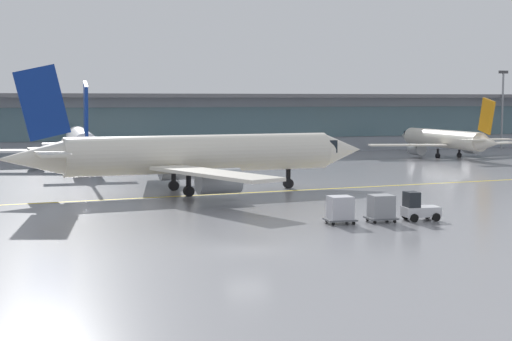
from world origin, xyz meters
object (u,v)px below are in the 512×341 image
object	(u,v)px
gate_airplane_1	(81,143)
cargo_dolly_trailing	(340,209)
baggage_tug	(418,208)
cargo_dolly_lead	(381,207)
apron_light_mast_1	(502,106)
taxiing_regional_jet	(197,155)
gate_airplane_2	(444,139)

from	to	relation	value
gate_airplane_1	cargo_dolly_trailing	distance (m)	51.74
cargo_dolly_trailing	baggage_tug	bearing A→B (deg)	-0.00
cargo_dolly_lead	apron_light_mast_1	xyz separation A→B (m)	(58.18, 66.78, 6.50)
taxiing_regional_jet	apron_light_mast_1	bearing A→B (deg)	30.27
baggage_tug	apron_light_mast_1	size ratio (longest dim) A/B	0.20
gate_airplane_1	apron_light_mast_1	bearing A→B (deg)	-74.78
cargo_dolly_trailing	apron_light_mast_1	bearing A→B (deg)	51.87
gate_airplane_1	apron_light_mast_1	world-z (taller)	apron_light_mast_1
baggage_tug	cargo_dolly_trailing	world-z (taller)	baggage_tug
cargo_dolly_trailing	gate_airplane_1	bearing A→B (deg)	109.29
taxiing_regional_jet	apron_light_mast_1	size ratio (longest dim) A/B	2.58
taxiing_regional_jet	baggage_tug	world-z (taller)	taxiing_regional_jet
gate_airplane_1	taxiing_regional_jet	size ratio (longest dim) A/B	0.91
taxiing_regional_jet	baggage_tug	xyz separation A→B (m)	(11.19, -21.15, -2.63)
gate_airplane_2	cargo_dolly_lead	bearing A→B (deg)	144.90
apron_light_mast_1	taxiing_regional_jet	bearing A→B (deg)	-145.41
cargo_dolly_lead	cargo_dolly_trailing	size ratio (longest dim) A/B	1.00
gate_airplane_2	taxiing_regional_jet	world-z (taller)	taxiing_regional_jet
cargo_dolly_lead	gate_airplane_2	bearing A→B (deg)	58.77
gate_airplane_2	cargo_dolly_trailing	size ratio (longest dim) A/B	12.19
taxiing_regional_jet	gate_airplane_2	bearing A→B (deg)	29.95
gate_airplane_2	taxiing_regional_jet	distance (m)	55.49
apron_light_mast_1	cargo_dolly_lead	bearing A→B (deg)	-131.06
gate_airplane_1	baggage_tug	world-z (taller)	gate_airplane_1
gate_airplane_2	cargo_dolly_trailing	distance (m)	65.92
gate_airplane_1	cargo_dolly_trailing	world-z (taller)	gate_airplane_1
taxiing_regional_jet	baggage_tug	bearing A→B (deg)	-66.44
gate_airplane_1	baggage_tug	distance (m)	54.00
gate_airplane_2	baggage_tug	xyz separation A→B (m)	(-34.66, -52.38, -1.80)
apron_light_mast_1	cargo_dolly_trailing	bearing A→B (deg)	-132.63
cargo_dolly_trailing	apron_light_mast_1	distance (m)	90.67
gate_airplane_2	taxiing_regional_jet	size ratio (longest dim) A/B	0.76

